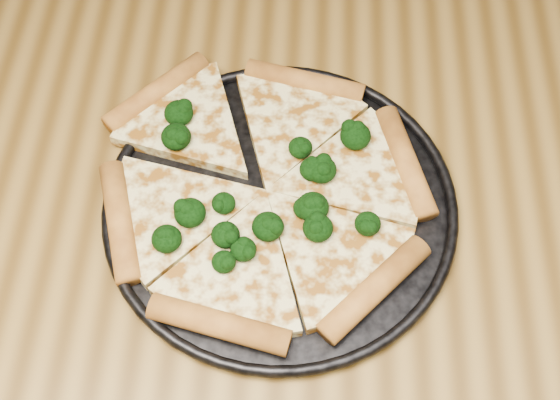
{
  "coord_description": "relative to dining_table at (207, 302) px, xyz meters",
  "views": [
    {
      "loc": [
        0.09,
        -0.28,
        1.35
      ],
      "look_at": [
        0.07,
        0.06,
        0.77
      ],
      "focal_mm": 46.74,
      "sensor_mm": 36.0,
      "label": 1
    }
  ],
  "objects": [
    {
      "name": "broccoli_florets",
      "position": [
        0.06,
        0.06,
        0.12
      ],
      "size": [
        0.21,
        0.18,
        0.02
      ],
      "color": "black",
      "rests_on": "pizza"
    },
    {
      "name": "pizza_pan",
      "position": [
        0.07,
        0.06,
        0.1
      ],
      "size": [
        0.33,
        0.33,
        0.02
      ],
      "color": "black",
      "rests_on": "dining_table"
    },
    {
      "name": "pizza",
      "position": [
        0.06,
        0.07,
        0.11
      ],
      "size": [
        0.33,
        0.33,
        0.02
      ],
      "rotation": [
        0.0,
        0.0,
        -0.24
      ],
      "color": "#EBDE8F",
      "rests_on": "pizza_pan"
    },
    {
      "name": "dining_table",
      "position": [
        0.0,
        0.0,
        0.0
      ],
      "size": [
        1.2,
        0.9,
        0.75
      ],
      "color": "olive",
      "rests_on": "ground"
    }
  ]
}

